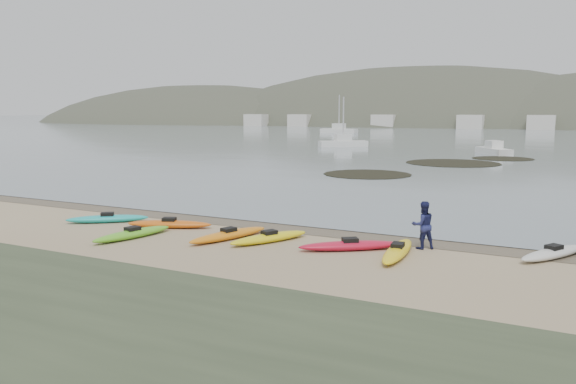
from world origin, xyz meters
The scene contains 8 objects.
ground centered at (0.00, 0.00, 0.00)m, with size 600.00×600.00×0.00m, color tan.
wet_sand centered at (0.00, -0.30, 0.00)m, with size 60.00×60.00×0.00m, color brown.
water centered at (0.00, 300.00, 0.01)m, with size 1200.00×1200.00×0.00m, color slate.
kayaks centered at (0.51, -3.07, 0.17)m, with size 21.22×7.82×0.34m.
person_east centered at (6.36, -1.55, 0.89)m, with size 0.86×0.67×1.77m, color navy.
kelp_mats centered at (0.42, 31.81, 0.03)m, with size 14.57×27.40×0.04m.
moored_boats centered at (9.90, 86.56, 0.56)m, with size 91.77×74.47×1.23m.
far_town centered at (6.00, 145.00, 2.00)m, with size 199.00×5.00×4.00m.
Camera 1 is at (11.12, -21.82, 5.03)m, focal length 35.00 mm.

